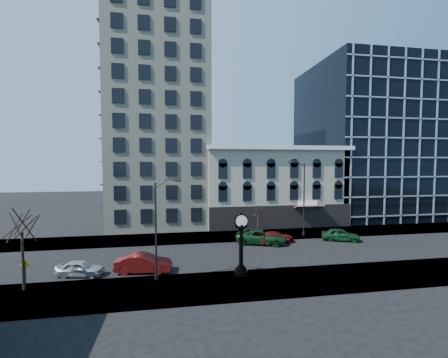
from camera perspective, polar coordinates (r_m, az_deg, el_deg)
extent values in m
plane|color=black|center=(33.03, -2.34, -14.41)|extent=(160.00, 160.00, 0.00)
cube|color=#98978B|center=(40.67, -3.79, -10.96)|extent=(160.00, 6.00, 0.12)
cube|color=#98978B|center=(25.57, 0.07, -19.61)|extent=(160.00, 6.00, 0.12)
cube|color=beige|center=(51.11, -12.06, 13.24)|extent=(15.00, 15.00, 38.00)
cube|color=#A5A088|center=(50.03, 9.04, -1.46)|extent=(22.00, 10.00, 12.00)
cube|color=white|center=(45.04, 11.23, 5.92)|extent=(22.60, 0.80, 0.60)
cube|color=black|center=(45.85, 11.03, -7.18)|extent=(22.00, 0.30, 3.60)
cube|color=maroon|center=(46.65, 15.91, -5.08)|extent=(4.50, 1.18, 0.55)
cube|color=black|center=(63.57, 25.05, 6.47)|extent=(20.00, 20.00, 28.00)
cylinder|color=black|center=(27.64, 3.25, -17.32)|extent=(1.26, 1.26, 0.34)
cylinder|color=black|center=(27.54, 3.25, -16.76)|extent=(0.92, 0.92, 0.23)
cylinder|color=black|center=(27.47, 3.25, -16.35)|extent=(0.69, 0.69, 0.18)
cylinder|color=black|center=(26.94, 3.26, -12.85)|extent=(0.37, 0.37, 3.33)
sphere|color=black|center=(26.51, 3.28, -9.15)|extent=(0.64, 0.64, 0.64)
cube|color=black|center=(26.49, 3.28, -8.91)|extent=(1.04, 0.31, 0.29)
cylinder|color=black|center=(26.40, 3.28, -7.94)|extent=(1.21, 0.43, 1.19)
cylinder|color=white|center=(26.21, 3.38, -8.02)|extent=(1.01, 0.07, 1.01)
cylinder|color=white|center=(26.58, 3.19, -7.86)|extent=(1.01, 0.07, 1.01)
sphere|color=black|center=(26.27, 3.29, -6.46)|extent=(0.23, 0.23, 0.23)
cylinder|color=black|center=(25.93, -12.84, -9.72)|extent=(0.15, 0.15, 8.18)
cylinder|color=black|center=(27.06, -12.73, -17.80)|extent=(0.34, 0.34, 0.38)
cube|color=black|center=(24.83, -8.99, -0.37)|extent=(0.56, 0.34, 0.13)
cylinder|color=black|center=(41.75, 14.99, -3.80)|extent=(0.18, 0.18, 9.76)
cylinder|color=black|center=(42.55, 14.90, -10.03)|extent=(0.41, 0.41, 0.45)
cube|color=black|center=(41.34, 12.11, 3.19)|extent=(0.67, 0.45, 0.16)
cylinder|color=black|center=(28.44, -33.96, -12.82)|extent=(0.20, 0.20, 4.53)
cylinder|color=black|center=(41.30, 6.53, -8.67)|extent=(0.22, 0.22, 2.81)
cylinder|color=black|center=(28.85, -33.60, -15.06)|extent=(0.06, 0.06, 2.14)
cube|color=#FEF20D|center=(28.60, -33.65, -13.39)|extent=(0.76, 0.13, 0.76)
imported|color=#A5A8AD|center=(30.17, -25.67, -15.07)|extent=(4.20, 2.24, 1.36)
imported|color=maroon|center=(29.15, -15.05, -15.21)|extent=(5.20, 2.35, 1.66)
imported|color=#143F1E|center=(37.72, 7.10, -10.86)|extent=(6.76, 4.80, 1.71)
imported|color=maroon|center=(38.21, 9.78, -10.91)|extent=(5.28, 3.23, 1.43)
imported|color=#143F1E|center=(41.57, 21.30, -9.83)|extent=(4.96, 3.49, 1.57)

